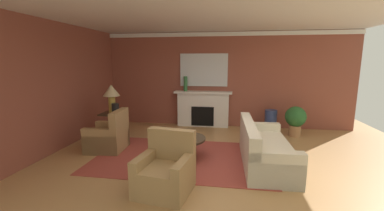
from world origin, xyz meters
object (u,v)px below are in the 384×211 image
at_px(coffee_table, 182,143).
at_px(potted_plant, 295,119).
at_px(armchair_near_window, 109,137).
at_px(armchair_facing_fireplace, 166,173).
at_px(sofa, 264,150).
at_px(mantel_mirror, 204,70).
at_px(table_lamp, 111,93).
at_px(vase_on_side_table, 115,109).
at_px(vase_tall_corner, 271,121).
at_px(fireplace, 203,110).
at_px(vase_mantel_left, 186,84).
at_px(side_table, 113,124).

bearing_deg(coffee_table, potted_plant, 36.30).
bearing_deg(armchair_near_window, armchair_facing_fireplace, -41.79).
distance_m(sofa, armchair_near_window, 3.47).
relative_size(mantel_mirror, table_lamp, 1.98).
distance_m(vase_on_side_table, vase_tall_corner, 4.39).
relative_size(fireplace, vase_mantel_left, 3.88).
bearing_deg(armchair_facing_fireplace, vase_on_side_table, 129.82).
bearing_deg(vase_tall_corner, armchair_facing_fireplace, -119.66).
xyz_separation_m(side_table, vase_mantel_left, (1.68, 1.58, 0.95)).
xyz_separation_m(armchair_near_window, armchair_facing_fireplace, (1.80, -1.60, 0.00)).
bearing_deg(table_lamp, fireplace, 36.09).
bearing_deg(coffee_table, table_lamp, 153.09).
xyz_separation_m(table_lamp, potted_plant, (4.87, 0.97, -0.73)).
relative_size(mantel_mirror, sofa, 0.70).
relative_size(coffee_table, side_table, 1.43).
bearing_deg(potted_plant, coffee_table, -143.70).
distance_m(table_lamp, potted_plant, 5.02).
relative_size(armchair_facing_fireplace, coffee_table, 0.95).
xyz_separation_m(mantel_mirror, table_lamp, (-2.23, -1.75, -0.55)).
height_order(coffee_table, side_table, side_table).
height_order(fireplace, side_table, fireplace).
bearing_deg(sofa, side_table, 163.17).
distance_m(fireplace, vase_mantel_left, 0.99).
bearing_deg(armchair_near_window, potted_plant, 21.94).
bearing_deg(table_lamp, vase_mantel_left, 43.16).
distance_m(sofa, side_table, 3.94).
height_order(fireplace, vase_mantel_left, vase_mantel_left).
height_order(side_table, vase_tall_corner, side_table).
relative_size(sofa, vase_on_side_table, 7.63).
distance_m(side_table, potted_plant, 4.96).
height_order(armchair_facing_fireplace, vase_on_side_table, vase_on_side_table).
relative_size(vase_on_side_table, potted_plant, 0.34).
height_order(fireplace, vase_on_side_table, fireplace).
distance_m(mantel_mirror, armchair_facing_fireplace, 4.46).
height_order(sofa, armchair_facing_fireplace, armchair_facing_fireplace).
xyz_separation_m(vase_mantel_left, potted_plant, (3.18, -0.60, -0.86)).
distance_m(fireplace, coffee_table, 2.70).
bearing_deg(coffee_table, mantel_mirror, 87.18).
bearing_deg(coffee_table, vase_mantel_left, 98.85).
bearing_deg(vase_mantel_left, table_lamp, -136.84).
bearing_deg(side_table, coffee_table, -26.91).
height_order(fireplace, armchair_facing_fireplace, fireplace).
distance_m(side_table, vase_tall_corner, 4.47).
distance_m(mantel_mirror, vase_mantel_left, 0.71).
height_order(armchair_near_window, vase_on_side_table, vase_on_side_table).
bearing_deg(vase_on_side_table, mantel_mirror, 41.89).
relative_size(vase_on_side_table, vase_tall_corner, 0.43).
height_order(fireplace, sofa, fireplace).
relative_size(sofa, side_table, 3.04).
bearing_deg(armchair_facing_fireplace, table_lamp, 130.50).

